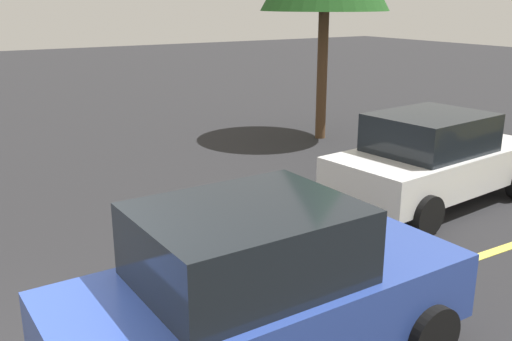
{
  "coord_description": "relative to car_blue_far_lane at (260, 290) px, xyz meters",
  "views": [
    {
      "loc": [
        -0.28,
        -4.64,
        3.46
      ],
      "look_at": [
        3.09,
        0.86,
        1.54
      ],
      "focal_mm": 40.24,
      "sensor_mm": 36.0,
      "label": 1
    }
  ],
  "objects": [
    {
      "name": "car_blue_far_lane",
      "position": [
        0.0,
        0.0,
        0.0
      ],
      "size": [
        4.1,
        2.06,
        1.71
      ],
      "color": "#2D479E",
      "rests_on": "ground_plane"
    },
    {
      "name": "car_white_crossing",
      "position": [
        5.14,
        2.51,
        -0.04
      ],
      "size": [
        4.21,
        2.33,
        1.61
      ],
      "color": "white",
      "rests_on": "ground_plane"
    },
    {
      "name": "lane_marking_centre",
      "position": [
        0.72,
        0.52,
        -0.84
      ],
      "size": [
        28.0,
        0.16,
        0.01
      ],
      "primitive_type": "cube",
      "color": "#E0D14C"
    }
  ]
}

